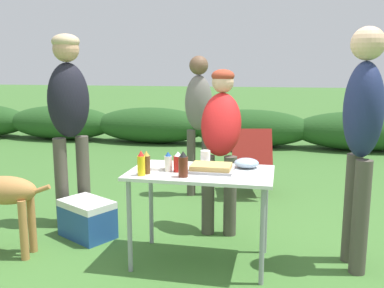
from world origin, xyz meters
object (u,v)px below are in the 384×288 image
standing_person_in_navy_coat (362,126)px  mayo_bottle (168,162)px  ketchup_bottle (178,162)px  beer_bottle (146,163)px  folding_table (201,181)px  bbq_sauce_bottle (183,165)px  standing_person_in_gray_fleece (221,133)px  plate_stack (159,166)px  mustard_bottle (141,164)px  standing_person_in_olive_jacket (199,111)px  mixing_bowl (246,163)px  food_tray (211,168)px  standing_person_with_beanie (69,109)px  paper_cup_stack (205,157)px  cooler_box (87,219)px  camp_chair_green_behind_table (250,158)px

standing_person_in_navy_coat → mayo_bottle: bearing=-90.1°
ketchup_bottle → standing_person_in_navy_coat: bearing=8.7°
beer_bottle → folding_table: bearing=22.2°
bbq_sauce_bottle → standing_person_in_navy_coat: 1.34m
standing_person_in_navy_coat → standing_person_in_gray_fleece: bearing=-124.6°
mayo_bottle → ketchup_bottle: size_ratio=0.98×
plate_stack → standing_person_in_navy_coat: bearing=4.1°
mustard_bottle → bbq_sauce_bottle: bearing=4.1°
standing_person_in_navy_coat → standing_person_in_olive_jacket: size_ratio=1.09×
standing_person_in_gray_fleece → folding_table: bearing=-96.4°
standing_person_in_navy_coat → mixing_bowl: bearing=-101.0°
plate_stack → standing_person_in_olive_jacket: (-0.01, 1.72, 0.27)m
mixing_bowl → plate_stack: bearing=-168.1°
beer_bottle → mustard_bottle: bearing=-109.1°
mixing_bowl → beer_bottle: bearing=-154.0°
food_tray → ketchup_bottle: size_ratio=2.19×
folding_table → food_tray: food_tray is taller
beer_bottle → bbq_sauce_bottle: size_ratio=0.91×
beer_bottle → mayo_bottle: 0.17m
standing_person_in_olive_jacket → food_tray: bearing=-91.2°
mixing_bowl → standing_person_with_beanie: bearing=168.0°
paper_cup_stack → ketchup_bottle: ketchup_bottle is taller
folding_table → mayo_bottle: size_ratio=7.19×
mayo_bottle → cooler_box: bearing=158.4°
bbq_sauce_bottle → ketchup_bottle: (-0.07, 0.15, -0.02)m
beer_bottle → food_tray: bearing=19.9°
folding_table → cooler_box: folding_table is taller
paper_cup_stack → ketchup_bottle: size_ratio=0.75×
paper_cup_stack → standing_person_in_olive_jacket: bearing=103.0°
mayo_bottle → standing_person_in_navy_coat: size_ratio=0.08×
folding_table → paper_cup_stack: bearing=91.8°
paper_cup_stack → standing_person_in_navy_coat: (1.18, -0.08, 0.30)m
folding_table → standing_person_in_navy_coat: (1.17, 0.16, 0.44)m
plate_stack → bbq_sauce_bottle: bearing=-43.9°
standing_person_in_olive_jacket → camp_chair_green_behind_table: 0.82m
bbq_sauce_bottle → standing_person_in_olive_jacket: standing_person_in_olive_jacket is taller
ketchup_bottle → camp_chair_green_behind_table: (0.41, 1.90, -0.35)m
paper_cup_stack → standing_person_with_beanie: standing_person_with_beanie is taller
ketchup_bottle → camp_chair_green_behind_table: bearing=77.9°
bbq_sauce_bottle → standing_person_in_olive_jacket: bearing=97.8°
standing_person_in_gray_fleece → cooler_box: (-1.16, -0.42, -0.76)m
beer_bottle → plate_stack: bearing=79.7°
beer_bottle → standing_person_with_beanie: 1.26m
standing_person_in_gray_fleece → standing_person_with_beanie: standing_person_with_beanie is taller
plate_stack → standing_person_in_olive_jacket: size_ratio=0.14×
ketchup_bottle → standing_person_in_navy_coat: standing_person_in_navy_coat is taller
standing_person_in_olive_jacket → bbq_sauce_bottle: bearing=-97.5°
mayo_bottle → standing_person_with_beanie: bearing=151.6°
standing_person_in_navy_coat → camp_chair_green_behind_table: 2.04m
folding_table → ketchup_bottle: ketchup_bottle is taller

